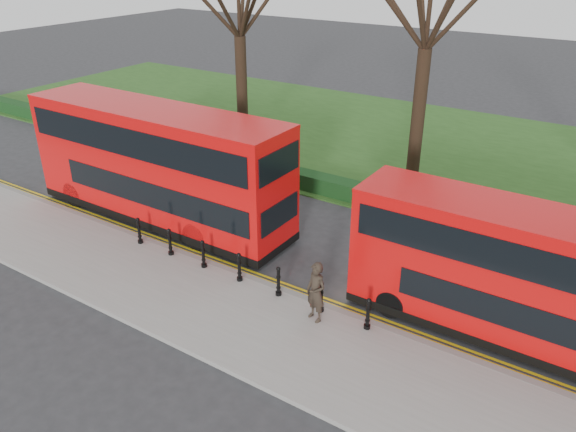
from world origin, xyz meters
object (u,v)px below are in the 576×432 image
Objects in this scene: bollard_row at (239,268)px; bus_rear at (528,280)px; bus_lead at (158,165)px; pedestrian at (316,292)px.

bus_rear is (8.50, 2.13, 1.36)m from bollard_row.
pedestrian is at bearing -16.56° from bus_lead.
bollard_row is 0.82× the size of bus_lead.
bus_lead is 14.24m from bus_rear.
pedestrian reaches higher than bollard_row.
bus_rear is (14.23, -0.09, -0.35)m from bus_lead.
bus_lead reaches higher than pedestrian.
bus_lead is 9.43m from pedestrian.
pedestrian is at bearing -153.96° from bus_rear.
bollard_row is at bearing -21.09° from bus_lead.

